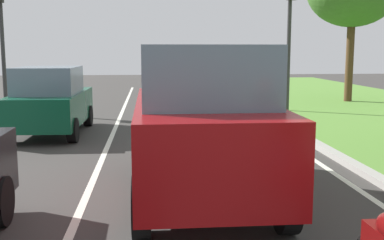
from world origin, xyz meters
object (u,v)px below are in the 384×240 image
object	(u,v)px
car_hatchback_far	(51,101)
traffic_light_near_right	(291,15)
car_suv_ahead	(201,121)
traffic_light_overhead_left	(0,17)

from	to	relation	value
car_hatchback_far	traffic_light_near_right	distance (m)	8.70
traffic_light_near_right	car_suv_ahead	bearing A→B (deg)	-113.69
car_hatchback_far	car_suv_ahead	bearing A→B (deg)	-58.63
car_suv_ahead	traffic_light_overhead_left	distance (m)	12.11
car_suv_ahead	car_hatchback_far	distance (m)	6.62
car_hatchback_far	traffic_light_overhead_left	size ratio (longest dim) A/B	0.76
traffic_light_near_right	traffic_light_overhead_left	bearing A→B (deg)	174.55
car_hatchback_far	traffic_light_overhead_left	distance (m)	5.84
car_suv_ahead	car_hatchback_far	size ratio (longest dim) A/B	1.21
car_hatchback_far	traffic_light_overhead_left	world-z (taller)	traffic_light_overhead_left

